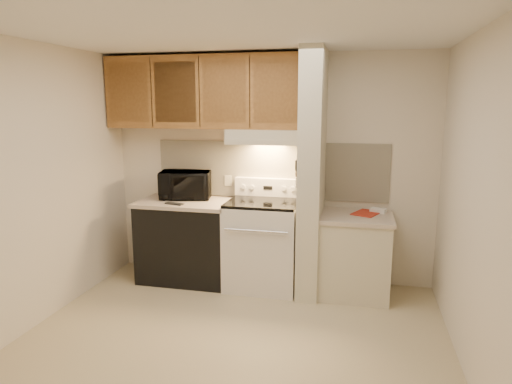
% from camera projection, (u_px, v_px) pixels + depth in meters
% --- Properties ---
extents(floor, '(3.60, 3.60, 0.00)m').
position_uv_depth(floor, '(235.00, 337.00, 3.90)').
color(floor, '#C4B38C').
rests_on(floor, ground).
extents(ceiling, '(3.60, 3.60, 0.00)m').
position_uv_depth(ceiling, '(232.00, 31.00, 3.43)').
color(ceiling, white).
rests_on(ceiling, wall_back).
extents(wall_back, '(3.60, 2.50, 0.02)m').
position_uv_depth(wall_back, '(270.00, 169.00, 5.10)').
color(wall_back, beige).
rests_on(wall_back, floor).
extents(wall_left, '(0.02, 3.00, 2.50)m').
position_uv_depth(wall_left, '(39.00, 185.00, 4.06)').
color(wall_left, beige).
rests_on(wall_left, floor).
extents(wall_right, '(0.02, 3.00, 2.50)m').
position_uv_depth(wall_right, '(475.00, 205.00, 3.27)').
color(wall_right, beige).
rests_on(wall_right, floor).
extents(backsplash, '(2.60, 0.02, 0.63)m').
position_uv_depth(backsplash, '(269.00, 170.00, 5.09)').
color(backsplash, white).
rests_on(backsplash, wall_back).
extents(range_body, '(0.76, 0.65, 0.92)m').
position_uv_depth(range_body, '(263.00, 245.00, 4.92)').
color(range_body, silver).
rests_on(range_body, floor).
extents(oven_window, '(0.50, 0.01, 0.30)m').
position_uv_depth(oven_window, '(256.00, 251.00, 4.61)').
color(oven_window, black).
rests_on(oven_window, range_body).
extents(oven_handle, '(0.65, 0.02, 0.02)m').
position_uv_depth(oven_handle, '(256.00, 231.00, 4.53)').
color(oven_handle, silver).
rests_on(oven_handle, range_body).
extents(cooktop, '(0.74, 0.64, 0.03)m').
position_uv_depth(cooktop, '(263.00, 202.00, 4.83)').
color(cooktop, black).
rests_on(cooktop, range_body).
extents(range_backguard, '(0.76, 0.08, 0.20)m').
position_uv_depth(range_backguard, '(269.00, 187.00, 5.08)').
color(range_backguard, silver).
rests_on(range_backguard, range_body).
extents(range_display, '(0.10, 0.01, 0.04)m').
position_uv_depth(range_display, '(268.00, 188.00, 5.04)').
color(range_display, black).
rests_on(range_display, range_backguard).
extents(range_knob_left_outer, '(0.05, 0.02, 0.05)m').
position_uv_depth(range_knob_left_outer, '(243.00, 187.00, 5.10)').
color(range_knob_left_outer, silver).
rests_on(range_knob_left_outer, range_backguard).
extents(range_knob_left_inner, '(0.05, 0.02, 0.05)m').
position_uv_depth(range_knob_left_inner, '(252.00, 187.00, 5.08)').
color(range_knob_left_inner, silver).
rests_on(range_knob_left_inner, range_backguard).
extents(range_knob_right_inner, '(0.05, 0.02, 0.05)m').
position_uv_depth(range_knob_right_inner, '(284.00, 189.00, 5.00)').
color(range_knob_right_inner, silver).
rests_on(range_knob_right_inner, range_backguard).
extents(range_knob_right_outer, '(0.05, 0.02, 0.05)m').
position_uv_depth(range_knob_right_outer, '(293.00, 189.00, 4.98)').
color(range_knob_right_outer, silver).
rests_on(range_knob_right_outer, range_backguard).
extents(dishwasher_front, '(1.00, 0.63, 0.87)m').
position_uv_depth(dishwasher_front, '(187.00, 242.00, 5.13)').
color(dishwasher_front, black).
rests_on(dishwasher_front, floor).
extents(left_countertop, '(1.04, 0.67, 0.04)m').
position_uv_depth(left_countertop, '(186.00, 202.00, 5.04)').
color(left_countertop, '#C3B19E').
rests_on(left_countertop, dishwasher_front).
extents(spoon_rest, '(0.22, 0.12, 0.01)m').
position_uv_depth(spoon_rest, '(175.00, 204.00, 4.86)').
color(spoon_rest, black).
rests_on(spoon_rest, left_countertop).
extents(teal_jar, '(0.10, 0.10, 0.09)m').
position_uv_depth(teal_jar, '(194.00, 195.00, 5.15)').
color(teal_jar, '#2C6261').
rests_on(teal_jar, left_countertop).
extents(outlet, '(0.08, 0.01, 0.12)m').
position_uv_depth(outlet, '(228.00, 181.00, 5.21)').
color(outlet, beige).
rests_on(outlet, backsplash).
extents(microwave, '(0.63, 0.49, 0.31)m').
position_uv_depth(microwave, '(186.00, 185.00, 5.15)').
color(microwave, black).
rests_on(microwave, left_countertop).
extents(partition_pillar, '(0.22, 0.70, 2.50)m').
position_uv_depth(partition_pillar, '(312.00, 175.00, 4.65)').
color(partition_pillar, beige).
rests_on(partition_pillar, floor).
extents(pillar_trim, '(0.01, 0.70, 0.04)m').
position_uv_depth(pillar_trim, '(301.00, 170.00, 4.67)').
color(pillar_trim, '#986531').
rests_on(pillar_trim, partition_pillar).
extents(knife_strip, '(0.02, 0.42, 0.04)m').
position_uv_depth(knife_strip, '(300.00, 168.00, 4.62)').
color(knife_strip, black).
rests_on(knife_strip, partition_pillar).
extents(knife_blade_a, '(0.01, 0.03, 0.16)m').
position_uv_depth(knife_blade_a, '(296.00, 180.00, 4.50)').
color(knife_blade_a, silver).
rests_on(knife_blade_a, knife_strip).
extents(knife_handle_a, '(0.02, 0.02, 0.10)m').
position_uv_depth(knife_handle_a, '(296.00, 166.00, 4.46)').
color(knife_handle_a, black).
rests_on(knife_handle_a, knife_strip).
extents(knife_blade_b, '(0.01, 0.04, 0.18)m').
position_uv_depth(knife_blade_b, '(297.00, 180.00, 4.57)').
color(knife_blade_b, silver).
rests_on(knife_blade_b, knife_strip).
extents(knife_handle_b, '(0.02, 0.02, 0.10)m').
position_uv_depth(knife_handle_b, '(297.00, 164.00, 4.54)').
color(knife_handle_b, black).
rests_on(knife_handle_b, knife_strip).
extents(knife_blade_c, '(0.01, 0.04, 0.20)m').
position_uv_depth(knife_blade_c, '(298.00, 180.00, 4.66)').
color(knife_blade_c, silver).
rests_on(knife_blade_c, knife_strip).
extents(knife_handle_c, '(0.02, 0.02, 0.10)m').
position_uv_depth(knife_handle_c, '(299.00, 163.00, 4.62)').
color(knife_handle_c, black).
rests_on(knife_handle_c, knife_strip).
extents(knife_blade_d, '(0.01, 0.04, 0.16)m').
position_uv_depth(knife_blade_d, '(299.00, 177.00, 4.72)').
color(knife_blade_d, silver).
rests_on(knife_blade_d, knife_strip).
extents(knife_handle_d, '(0.02, 0.02, 0.10)m').
position_uv_depth(knife_handle_d, '(300.00, 162.00, 4.69)').
color(knife_handle_d, black).
rests_on(knife_handle_d, knife_strip).
extents(knife_blade_e, '(0.01, 0.04, 0.18)m').
position_uv_depth(knife_blade_e, '(300.00, 177.00, 4.80)').
color(knife_blade_e, silver).
rests_on(knife_blade_e, knife_strip).
extents(knife_handle_e, '(0.02, 0.02, 0.10)m').
position_uv_depth(knife_handle_e, '(301.00, 161.00, 4.77)').
color(knife_handle_e, black).
rests_on(knife_handle_e, knife_strip).
extents(oven_mitt, '(0.03, 0.11, 0.27)m').
position_uv_depth(oven_mitt, '(301.00, 178.00, 4.86)').
color(oven_mitt, gray).
rests_on(oven_mitt, partition_pillar).
extents(right_cab_base, '(0.70, 0.60, 0.81)m').
position_uv_depth(right_cab_base, '(355.00, 257.00, 4.71)').
color(right_cab_base, beige).
rests_on(right_cab_base, floor).
extents(right_countertop, '(0.74, 0.64, 0.04)m').
position_uv_depth(right_countertop, '(356.00, 217.00, 4.63)').
color(right_countertop, '#C3B19E').
rests_on(right_countertop, right_cab_base).
extents(red_folder, '(0.33, 0.37, 0.01)m').
position_uv_depth(red_folder, '(366.00, 213.00, 4.70)').
color(red_folder, '#B52D1B').
rests_on(red_folder, right_countertop).
extents(white_box, '(0.18, 0.15, 0.04)m').
position_uv_depth(white_box, '(378.00, 210.00, 4.75)').
color(white_box, white).
rests_on(white_box, right_countertop).
extents(range_hood, '(0.78, 0.44, 0.15)m').
position_uv_depth(range_hood, '(266.00, 136.00, 4.82)').
color(range_hood, beige).
rests_on(range_hood, upper_cabinets).
extents(hood_lip, '(0.78, 0.04, 0.06)m').
position_uv_depth(hood_lip, '(262.00, 142.00, 4.63)').
color(hood_lip, beige).
rests_on(hood_lip, range_hood).
extents(upper_cabinets, '(2.18, 0.33, 0.77)m').
position_uv_depth(upper_cabinets, '(204.00, 92.00, 4.93)').
color(upper_cabinets, '#986531').
rests_on(upper_cabinets, wall_back).
extents(cab_door_a, '(0.46, 0.01, 0.63)m').
position_uv_depth(cab_door_a, '(128.00, 92.00, 4.95)').
color(cab_door_a, '#986531').
rests_on(cab_door_a, upper_cabinets).
extents(cab_gap_a, '(0.01, 0.01, 0.73)m').
position_uv_depth(cab_gap_a, '(151.00, 92.00, 4.89)').
color(cab_gap_a, black).
rests_on(cab_gap_a, upper_cabinets).
extents(cab_door_b, '(0.46, 0.01, 0.63)m').
position_uv_depth(cab_door_b, '(175.00, 92.00, 4.83)').
color(cab_door_b, '#986531').
rests_on(cab_door_b, upper_cabinets).
extents(cab_gap_b, '(0.01, 0.01, 0.73)m').
position_uv_depth(cab_gap_b, '(199.00, 92.00, 4.77)').
color(cab_gap_b, black).
rests_on(cab_gap_b, upper_cabinets).
extents(cab_door_c, '(0.46, 0.01, 0.63)m').
position_uv_depth(cab_door_c, '(224.00, 92.00, 4.71)').
color(cab_door_c, '#986531').
rests_on(cab_door_c, upper_cabinets).
extents(cab_gap_c, '(0.01, 0.01, 0.73)m').
position_uv_depth(cab_gap_c, '(250.00, 92.00, 4.65)').
color(cab_gap_c, black).
rests_on(cab_gap_c, upper_cabinets).
extents(cab_door_d, '(0.46, 0.01, 0.63)m').
position_uv_depth(cab_door_d, '(276.00, 92.00, 4.59)').
color(cab_door_d, '#986531').
rests_on(cab_door_d, upper_cabinets).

